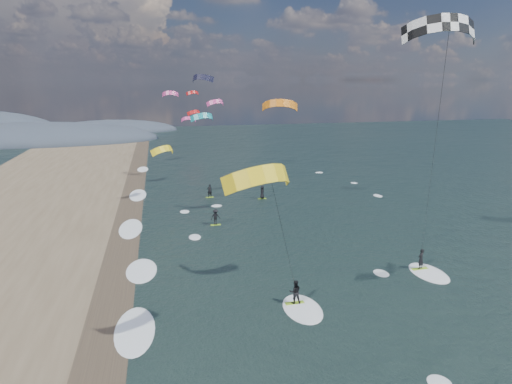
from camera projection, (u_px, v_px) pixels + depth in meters
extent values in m
plane|color=black|center=(322.00, 367.00, 23.61)|extent=(260.00, 260.00, 0.00)
cube|color=#382D23|center=(112.00, 302.00, 30.45)|extent=(3.00, 240.00, 0.00)
ellipsoid|color=#3D4756|center=(31.00, 142.00, 109.26)|extent=(64.00, 24.00, 10.00)
ellipsoid|color=#3D4756|center=(112.00, 131.00, 132.00)|extent=(40.00, 18.00, 7.00)
cube|color=#8DC422|center=(420.00, 269.00, 35.80)|extent=(1.44, 0.43, 0.06)
imported|color=black|center=(421.00, 259.00, 35.57)|extent=(0.77, 0.66, 1.78)
ellipsoid|color=white|center=(429.00, 273.00, 35.12)|extent=(2.60, 4.20, 0.12)
cylinder|color=black|center=(433.00, 160.00, 30.03)|extent=(0.02, 0.02, 18.73)
cube|color=#8DC422|center=(295.00, 303.00, 30.31)|extent=(1.37, 0.42, 0.06)
imported|color=black|center=(295.00, 292.00, 30.08)|extent=(0.91, 0.75, 1.74)
ellipsoid|color=white|center=(302.00, 309.00, 29.62)|extent=(2.60, 4.20, 0.12)
cylinder|color=black|center=(285.00, 240.00, 25.56)|extent=(0.02, 0.02, 11.84)
cube|color=#8DC422|center=(216.00, 225.00, 46.75)|extent=(1.10, 0.35, 0.05)
imported|color=black|center=(215.00, 217.00, 46.52)|extent=(1.27, 0.94, 1.75)
cube|color=#8DC422|center=(262.00, 198.00, 57.11)|extent=(1.10, 0.35, 0.05)
imported|color=black|center=(262.00, 192.00, 56.89)|extent=(0.73, 0.95, 1.72)
cube|color=#8DC422|center=(210.00, 197.00, 57.76)|extent=(1.10, 0.35, 0.05)
imported|color=black|center=(210.00, 191.00, 57.53)|extent=(0.66, 0.45, 1.79)
ellipsoid|color=white|center=(126.00, 332.00, 26.94)|extent=(2.40, 5.40, 0.11)
ellipsoid|color=white|center=(133.00, 271.00, 35.42)|extent=(2.40, 5.40, 0.11)
ellipsoid|color=white|center=(138.00, 228.00, 45.80)|extent=(2.40, 5.40, 0.11)
ellipsoid|color=white|center=(142.00, 195.00, 58.99)|extent=(2.40, 5.40, 0.11)
ellipsoid|color=white|center=(145.00, 169.00, 75.97)|extent=(2.40, 5.40, 0.11)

